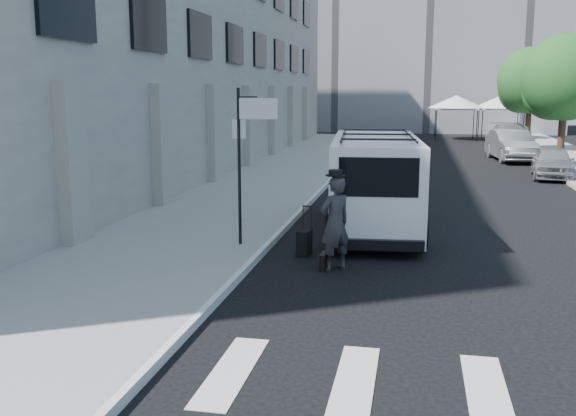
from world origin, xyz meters
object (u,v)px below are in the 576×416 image
at_px(parked_car_b, 511,145).
at_px(parked_car_c, 510,137).
at_px(businessman, 335,224).
at_px(suitcase, 304,243).
at_px(briefcase, 324,261).
at_px(parked_car_a, 553,162).
at_px(cargo_van, 375,182).

relative_size(parked_car_b, parked_car_c, 0.87).
bearing_deg(businessman, suitcase, -96.08).
bearing_deg(briefcase, parked_car_a, 66.33).
bearing_deg(cargo_van, parked_car_c, 69.82).
bearing_deg(briefcase, parked_car_b, 75.09).
xyz_separation_m(suitcase, parked_car_a, (7.88, 14.42, 0.37)).
relative_size(briefcase, parked_car_c, 0.08).
bearing_deg(parked_car_c, parked_car_a, -89.79).
bearing_deg(businessman, parked_car_a, -159.08).
xyz_separation_m(businessman, suitcase, (-0.79, 1.00, -0.67)).
height_order(cargo_van, parked_car_b, cargo_van).
relative_size(briefcase, cargo_van, 0.07).
relative_size(suitcase, parked_car_c, 0.20).
bearing_deg(parked_car_a, businessman, -107.46).
bearing_deg(parked_car_b, parked_car_a, -89.69).
xyz_separation_m(cargo_van, parked_car_c, (6.56, 24.03, -0.44)).
xyz_separation_m(briefcase, parked_car_a, (7.31, 15.42, 0.49)).
height_order(businessman, parked_car_c, businessman).
xyz_separation_m(briefcase, cargo_van, (0.75, 4.04, 1.07)).
distance_m(businessman, cargo_van, 4.09).
xyz_separation_m(parked_car_a, parked_car_b, (-0.77, 6.54, 0.13)).
height_order(suitcase, parked_car_b, parked_car_b).
distance_m(briefcase, parked_car_c, 29.01).
relative_size(briefcase, suitcase, 0.40).
bearing_deg(parked_car_b, businessman, -112.44).
bearing_deg(suitcase, cargo_van, 76.89).
xyz_separation_m(parked_car_b, parked_car_c, (0.77, 6.11, 0.01)).
height_order(businessman, parked_car_b, businessman).
xyz_separation_m(suitcase, cargo_van, (1.32, 3.04, 0.95)).
bearing_deg(briefcase, parked_car_c, 77.09).
bearing_deg(suitcase, briefcase, -49.74).
height_order(suitcase, cargo_van, cargo_van).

